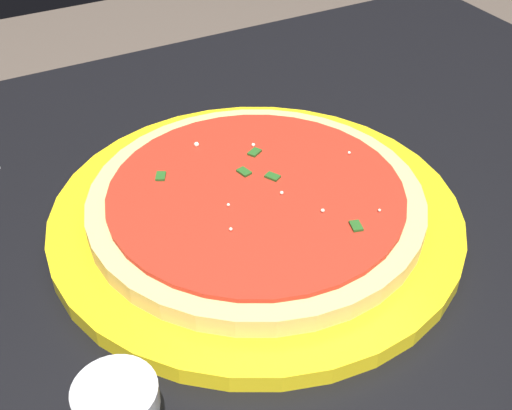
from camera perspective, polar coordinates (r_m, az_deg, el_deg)
name	(u,v)px	position (r m, az deg, el deg)	size (l,w,h in m)	color
restaurant_table	(303,335)	(0.69, 4.02, -11.10)	(0.92, 0.76, 0.75)	black
serving_plate	(256,217)	(0.56, 0.00, -1.00)	(0.35, 0.35, 0.01)	yellow
pizza	(256,201)	(0.55, 0.00, 0.38)	(0.28, 0.28, 0.02)	#DBB26B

